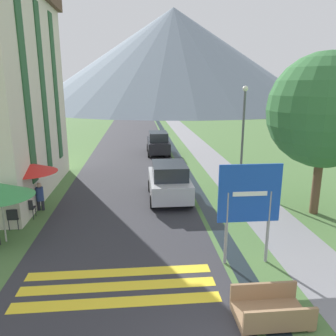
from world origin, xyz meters
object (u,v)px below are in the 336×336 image
cafe_chair_near_right (13,217)px  cafe_umbrella_front_green (0,190)px  parked_car_near (169,181)px  person_standing_terrace (11,203)px  parked_car_far (158,143)px  cafe_chair_middle (29,207)px  tree_by_path (325,111)px  footbridge (271,311)px  streetlamp (243,130)px  road_sign (249,201)px  cafe_umbrella_middle_red (29,168)px  person_seated_near (40,195)px

cafe_chair_near_right → cafe_umbrella_front_green: size_ratio=0.37×
parked_car_near → cafe_chair_near_right: size_ratio=4.68×
person_standing_terrace → cafe_umbrella_front_green: bearing=-81.6°
parked_car_far → person_standing_terrace: size_ratio=2.40×
cafe_chair_middle → tree_by_path: bearing=-28.6°
cafe_umbrella_front_green → person_standing_terrace: (-0.18, 1.24, -0.94)m
person_standing_terrace → tree_by_path: bearing=1.6°
cafe_umbrella_front_green → parked_car_far: bearing=66.8°
footbridge → parked_car_far: bearing=94.2°
parked_car_far → cafe_chair_near_right: parked_car_far is taller
cafe_umbrella_front_green → streetlamp: bearing=27.2°
parked_car_far → streetlamp: size_ratio=0.76×
cafe_chair_middle → person_standing_terrace: (-0.39, -0.81, 0.49)m
footbridge → person_standing_terrace: person_standing_terrace is taller
parked_car_near → cafe_umbrella_front_green: size_ratio=1.73×
footbridge → person_standing_terrace: (-8.06, 6.03, 0.77)m
road_sign → cafe_chair_middle: 9.11m
cafe_chair_middle → streetlamp: 10.88m
footbridge → person_standing_terrace: 10.09m
person_standing_terrace → streetlamp: size_ratio=0.32×
parked_car_near → cafe_umbrella_middle_red: 6.37m
parked_car_near → person_seated_near: bearing=-170.3°
road_sign → streetlamp: 7.83m
footbridge → cafe_chair_middle: (-7.67, 6.83, 0.29)m
footbridge → cafe_chair_near_right: (-7.94, 5.81, 0.29)m
cafe_umbrella_middle_red → cafe_chair_middle: bearing=-84.9°
cafe_umbrella_middle_red → tree_by_path: bearing=-5.4°
cafe_umbrella_middle_red → streetlamp: streetlamp is taller
cafe_umbrella_middle_red → cafe_chair_near_right: bearing=-96.7°
person_seated_near → tree_by_path: 12.69m
road_sign → cafe_chair_near_right: bearing=158.5°
parked_car_near → cafe_umbrella_front_green: 7.53m
person_standing_terrace → person_seated_near: size_ratio=1.35×
footbridge → parked_car_far: size_ratio=0.41×
parked_car_near → parked_car_far: 10.93m
parked_car_near → person_seated_near: parked_car_near is taller
parked_car_far → cafe_umbrella_middle_red: (-6.28, -12.19, 1.13)m
cafe_umbrella_front_green → person_standing_terrace: size_ratio=1.34×
parked_car_far → streetlamp: (3.83, -9.69, 2.29)m
footbridge → cafe_chair_middle: 10.28m
parked_car_near → cafe_chair_near_right: bearing=-154.7°
cafe_umbrella_front_green → person_seated_near: 3.29m
person_standing_terrace → streetlamp: streetlamp is taller
person_standing_terrace → person_seated_near: bearing=72.1°
cafe_umbrella_middle_red → streetlamp: (10.11, 2.50, 1.16)m
person_standing_terrace → tree_by_path: size_ratio=0.25×
cafe_chair_near_right → cafe_umbrella_middle_red: (0.20, 1.73, 1.53)m
person_seated_near → streetlamp: 10.41m
person_standing_terrace → road_sign: bearing=-22.5°
road_sign → parked_car_near: size_ratio=0.81×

